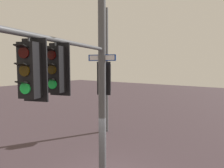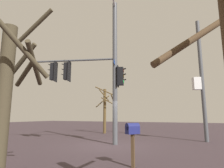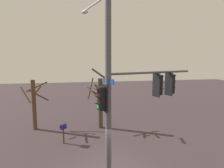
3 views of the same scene
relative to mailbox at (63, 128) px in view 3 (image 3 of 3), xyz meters
The scene contains 4 objects.
main_signal_pole_assembly 6.19m from the mailbox, 49.77° to the right, with size 6.26×3.82×8.93m.
mailbox is the anchor object (origin of this frame).
bare_tree_behind_pole 4.27m from the mailbox, 128.09° to the left, with size 2.25×2.28×4.20m.
bare_tree_corner 4.01m from the mailbox, 41.07° to the left, with size 2.02×2.21×5.17m.
Camera 3 is at (-1.67, -9.00, 5.81)m, focal length 29.77 mm.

